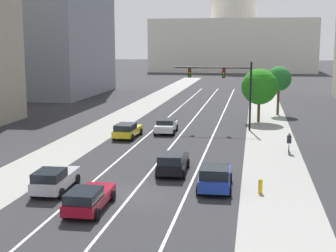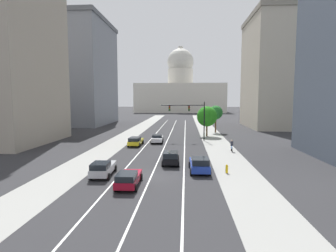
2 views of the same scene
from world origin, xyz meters
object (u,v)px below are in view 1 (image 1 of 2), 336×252
at_px(car_black, 173,162).
at_px(car_blue, 215,177).
at_px(car_silver, 55,179).
at_px(fire_hydrant, 260,186).
at_px(cyclist, 289,143).
at_px(car_yellow, 127,130).
at_px(capitol_building, 233,35).
at_px(street_tree_mid_right, 279,79).
at_px(car_white, 166,126).
at_px(car_crimson, 88,198).
at_px(street_tree_near_right, 259,87).
at_px(traffic_signal_mast, 227,82).

height_order(car_black, car_blue, car_blue).
xyz_separation_m(car_black, car_silver, (-6.41, -5.43, -0.02)).
bearing_deg(fire_hydrant, cyclist, 78.10).
bearing_deg(car_black, car_yellow, 25.76).
relative_size(capitol_building, street_tree_mid_right, 8.30).
bearing_deg(car_silver, street_tree_mid_right, -25.42).
distance_m(car_black, car_yellow, 13.64).
bearing_deg(car_white, car_silver, 168.76).
xyz_separation_m(car_crimson, car_silver, (-3.20, 2.99, 0.06)).
relative_size(car_white, car_silver, 0.95).
bearing_deg(capitol_building, street_tree_near_right, -85.85).
bearing_deg(traffic_signal_mast, car_silver, -111.01).
distance_m(car_black, street_tree_near_right, 24.94).
bearing_deg(car_white, car_black, -170.60).
relative_size(car_black, car_blue, 1.01).
height_order(car_black, car_silver, car_black).
relative_size(car_black, cyclist, 2.74).
height_order(car_white, car_silver, car_silver).
xyz_separation_m(car_yellow, fire_hydrant, (12.41, -15.62, -0.30)).
bearing_deg(street_tree_mid_right, cyclist, -90.19).
relative_size(car_blue, car_silver, 1.02).
bearing_deg(car_yellow, car_blue, -146.40).
xyz_separation_m(cyclist, street_tree_mid_right, (0.07, 22.28, 3.70)).
xyz_separation_m(traffic_signal_mast, fire_hydrant, (3.34, -21.76, -4.57)).
bearing_deg(capitol_building, fire_hydrant, -86.74).
xyz_separation_m(capitol_building, traffic_signal_mast, (4.26, -111.44, -6.64)).
relative_size(capitol_building, car_blue, 10.95).
distance_m(car_blue, traffic_signal_mast, 21.86).
relative_size(fire_hydrant, cyclist, 0.53).
distance_m(capitol_building, street_tree_mid_right, 100.16).
bearing_deg(street_tree_mid_right, car_blue, -98.96).
bearing_deg(car_crimson, car_white, -1.34).
distance_m(traffic_signal_mast, street_tree_mid_right, 13.40).
height_order(cyclist, street_tree_mid_right, street_tree_mid_right).
relative_size(car_white, fire_hydrant, 4.78).
height_order(traffic_signal_mast, fire_hydrant, traffic_signal_mast).
xyz_separation_m(car_white, street_tree_mid_right, (11.70, 14.90, 3.80)).
distance_m(car_crimson, car_yellow, 20.70).
distance_m(car_white, traffic_signal_mast, 7.80).
distance_m(capitol_building, car_white, 114.83).
bearing_deg(car_silver, car_blue, -80.15).
xyz_separation_m(car_black, fire_hydrant, (5.98, -3.59, -0.34)).
distance_m(car_silver, car_yellow, 17.45).
distance_m(car_black, car_white, 15.64).
height_order(capitol_building, traffic_signal_mast, capitol_building).
distance_m(car_crimson, cyclist, 20.06).
xyz_separation_m(car_blue, cyclist, (5.21, 11.21, 0.03)).
distance_m(car_crimson, street_tree_mid_right, 40.55).
bearing_deg(car_black, car_silver, 127.85).
relative_size(car_crimson, car_yellow, 0.99).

